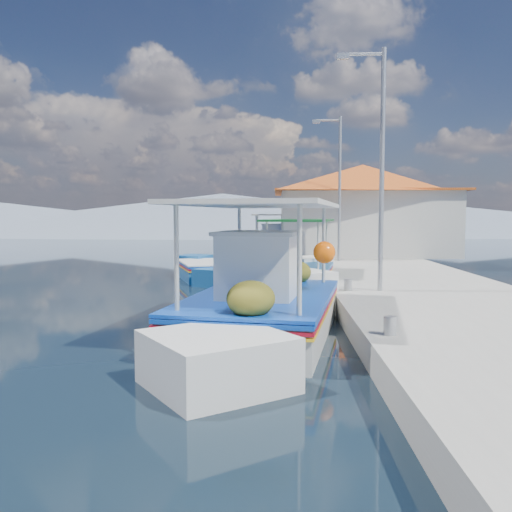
{
  "coord_description": "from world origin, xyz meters",
  "views": [
    {
      "loc": [
        2.01,
        -11.37,
        2.4
      ],
      "look_at": [
        1.42,
        2.94,
        1.3
      ],
      "focal_mm": 37.06,
      "sensor_mm": 36.0,
      "label": 1
    }
  ],
  "objects": [
    {
      "name": "ground",
      "position": [
        0.0,
        0.0,
        0.0
      ],
      "size": [
        160.0,
        160.0,
        0.0
      ],
      "primitive_type": "plane",
      "color": "black",
      "rests_on": "ground"
    },
    {
      "name": "quay",
      "position": [
        5.9,
        6.0,
        0.25
      ],
      "size": [
        5.0,
        44.0,
        0.5
      ],
      "primitive_type": "cube",
      "color": "#9F9D95",
      "rests_on": "ground"
    },
    {
      "name": "bollards",
      "position": [
        3.8,
        5.25,
        0.65
      ],
      "size": [
        0.2,
        17.2,
        0.3
      ],
      "color": "#A5A8AD",
      "rests_on": "quay"
    },
    {
      "name": "main_caique",
      "position": [
        1.71,
        -0.97,
        0.57
      ],
      "size": [
        3.6,
        8.81,
        2.94
      ],
      "rotation": [
        0.0,
        0.0,
        0.18
      ],
      "color": "silver",
      "rests_on": "ground"
    },
    {
      "name": "caique_green_canopy",
      "position": [
        2.7,
        6.08,
        0.38
      ],
      "size": [
        2.75,
        6.66,
        2.53
      ],
      "rotation": [
        0.0,
        0.0,
        0.17
      ],
      "color": "silver",
      "rests_on": "ground"
    },
    {
      "name": "caique_blue_hull",
      "position": [
        -0.74,
        8.38,
        0.27
      ],
      "size": [
        2.81,
        5.33,
        1.0
      ],
      "rotation": [
        0.0,
        0.0,
        -0.32
      ],
      "color": "#185392",
      "rests_on": "ground"
    },
    {
      "name": "caique_far",
      "position": [
        1.78,
        17.22,
        0.51
      ],
      "size": [
        2.6,
        7.82,
        2.74
      ],
      "rotation": [
        0.0,
        0.0,
        -0.06
      ],
      "color": "silver",
      "rests_on": "ground"
    },
    {
      "name": "harbor_building",
      "position": [
        6.2,
        15.0,
        2.78
      ],
      "size": [
        10.49,
        10.49,
        4.4
      ],
      "color": "silver",
      "rests_on": "quay"
    },
    {
      "name": "lamp_post_near",
      "position": [
        4.51,
        2.0,
        3.85
      ],
      "size": [
        1.21,
        0.14,
        6.0
      ],
      "color": "#A5A8AD",
      "rests_on": "quay"
    },
    {
      "name": "lamp_post_far",
      "position": [
        4.51,
        11.0,
        3.85
      ],
      "size": [
        1.21,
        0.14,
        6.0
      ],
      "color": "#A5A8AD",
      "rests_on": "quay"
    },
    {
      "name": "mountain_ridge",
      "position": [
        6.54,
        56.0,
        2.04
      ],
      "size": [
        171.4,
        96.0,
        5.5
      ],
      "color": "slate",
      "rests_on": "ground"
    }
  ]
}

